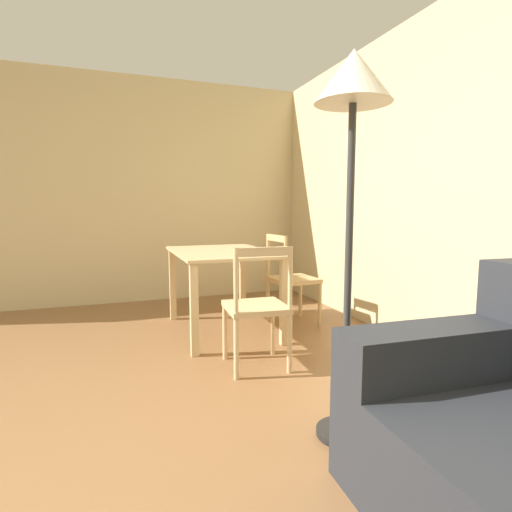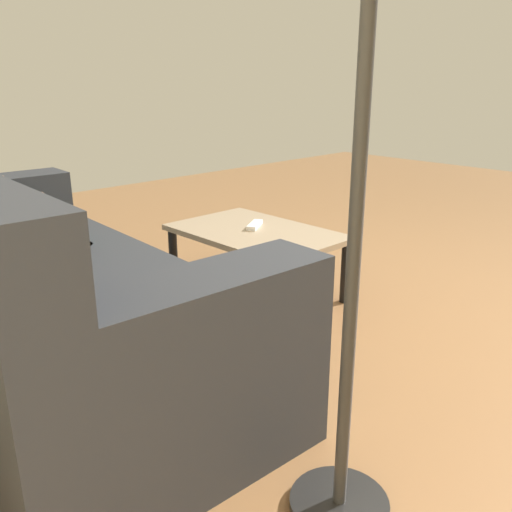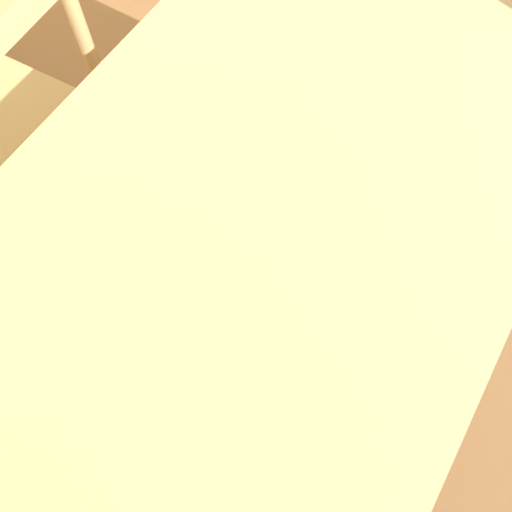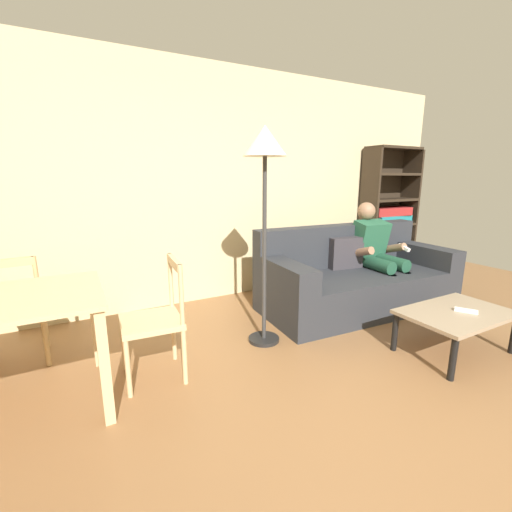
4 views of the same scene
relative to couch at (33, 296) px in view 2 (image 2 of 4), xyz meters
name	(u,v)px [view 2 (image 2 of 4)]	position (x,y,z in m)	size (l,w,h in m)	color
couch	(33,296)	(0.00, 0.00, 0.00)	(2.24, 1.07, 0.91)	#282B30
coffee_table	(256,239)	(-0.03, -1.21, 0.00)	(0.92, 0.59, 0.37)	gray
tv_remote	(255,225)	(0.02, -1.25, 0.05)	(0.05, 0.17, 0.02)	white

